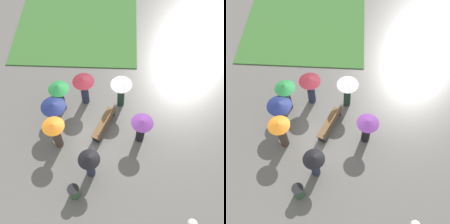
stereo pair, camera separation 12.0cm
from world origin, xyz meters
The scene contains 11 objects.
ground_plane centered at (0.00, 0.00, 0.00)m, with size 90.00×90.00×0.00m, color #66635E.
lawn_patch_near centered at (-7.70, -1.48, 0.03)m, with size 8.57×7.44×0.06m.
park_bench centered at (0.41, 0.64, 0.47)m, with size 1.86×1.11×0.90m.
trash_bin centered at (3.75, -0.48, 0.42)m, with size 0.49×0.49×0.84m.
crowd_person_green centered at (-0.68, -1.55, 1.38)m, with size 0.97×0.97×1.89m.
crowd_person_purple centered at (0.94, 2.32, 1.13)m, with size 0.99×0.99×1.73m.
crowd_person_white centered at (-1.01, 1.37, 1.38)m, with size 1.03×1.03×1.92m.
crowd_person_navy centered at (0.26, -1.67, 1.35)m, with size 1.14×1.14×1.78m.
crowd_person_maroon centered at (-1.13, -0.43, 1.30)m, with size 1.04×1.04×1.88m.
crowd_person_black centered at (2.74, 0.14, 1.11)m, with size 0.91×0.91×1.76m.
crowd_person_orange centered at (1.37, -1.47, 1.20)m, with size 0.97×0.97×1.94m.
Camera 2 is at (7.01, 1.34, 12.12)m, focal length 45.00 mm.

